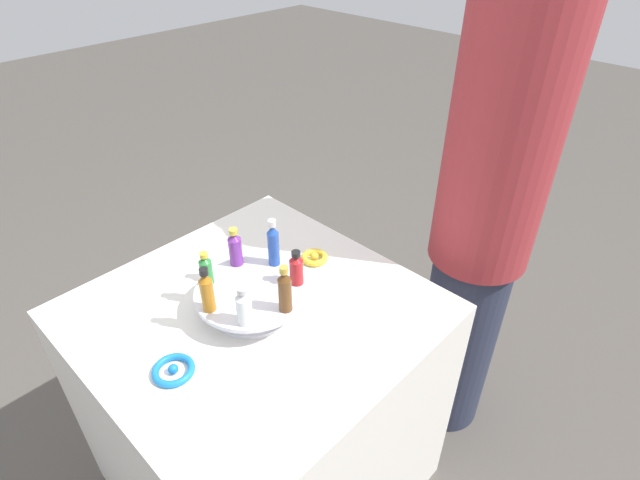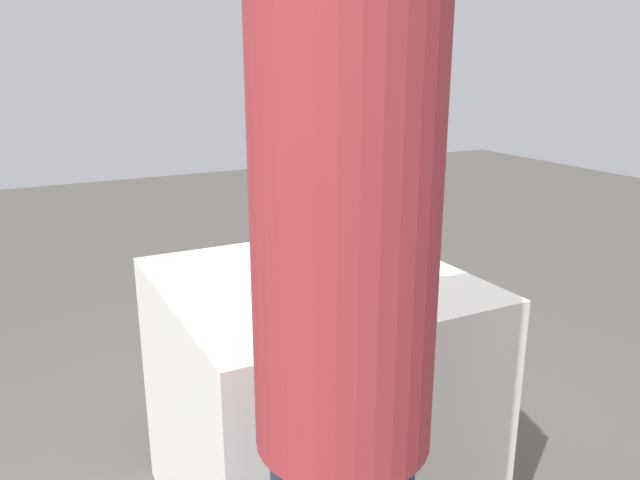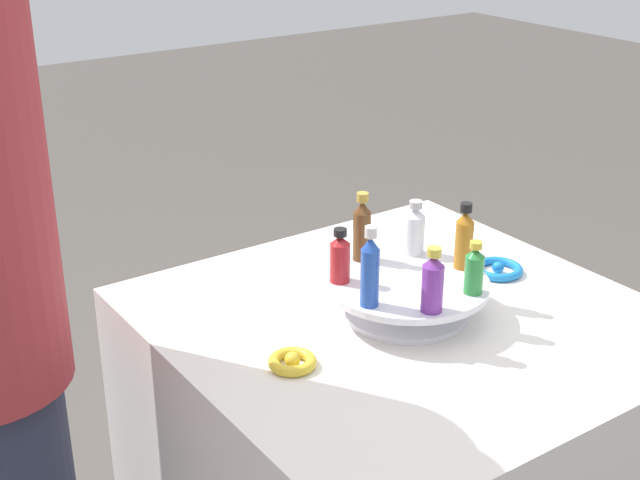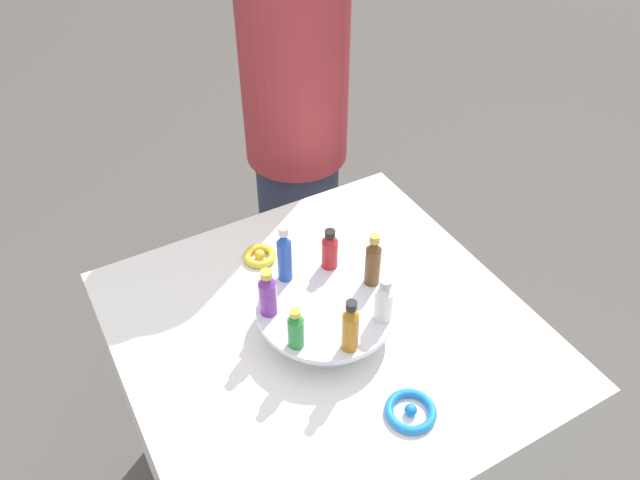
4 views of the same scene
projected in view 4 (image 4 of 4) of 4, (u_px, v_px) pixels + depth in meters
party_table at (325, 429)px, 1.56m from camera, size 0.82×0.82×0.77m
display_stand at (326, 314)px, 1.28m from camera, size 0.29×0.29×0.07m
bottle_green at (296, 329)px, 1.15m from camera, size 0.03×0.03×0.09m
bottle_amber at (350, 327)px, 1.14m from camera, size 0.03×0.03×0.12m
bottle_clear at (384, 301)px, 1.20m from camera, size 0.04×0.04×0.10m
bottle_brown at (373, 261)px, 1.27m from camera, size 0.03×0.03×0.13m
bottle_red at (330, 250)px, 1.31m from camera, size 0.03×0.03×0.10m
bottle_blue at (285, 255)px, 1.27m from camera, size 0.03×0.03×0.14m
bottle_purple at (268, 294)px, 1.21m from camera, size 0.04×0.04×0.11m
ribbon_bow_blue at (411, 411)px, 1.14m from camera, size 0.10×0.10×0.02m
ribbon_bow_gold at (260, 256)px, 1.45m from camera, size 0.08×0.08×0.03m
person_figure at (296, 109)px, 1.76m from camera, size 0.30×0.30×1.75m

